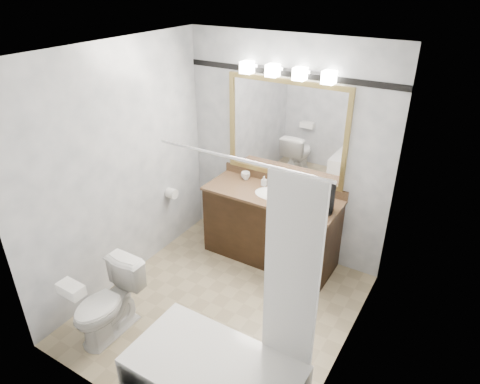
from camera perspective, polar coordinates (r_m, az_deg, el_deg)
name	(u,v)px	position (r m, az deg, el deg)	size (l,w,h in m)	color
room	(220,200)	(3.74, -2.66, -1.04)	(2.42, 2.62, 2.52)	#9B8C69
vanity	(271,225)	(4.91, 4.14, -4.43)	(1.53, 0.58, 0.97)	black
mirror	(286,130)	(4.67, 6.10, 8.16)	(1.40, 0.04, 1.10)	#AB904D
vanity_light_bar	(286,72)	(4.45, 6.20, 15.67)	(1.02, 0.14, 0.12)	silver
accent_stripe	(289,74)	(4.52, 6.56, 15.40)	(2.40, 0.01, 0.06)	black
bathtub	(218,378)	(3.55, -2.93, -23.49)	(1.30, 0.75, 1.96)	white
tp_roll	(172,193)	(5.09, -9.09, -0.18)	(0.12, 0.12, 0.11)	white
toilet	(107,303)	(4.19, -17.27, -14.00)	(0.39, 0.68, 0.70)	white
tissue_box	(71,289)	(3.80, -21.61, -11.97)	(0.23, 0.12, 0.09)	white
coffee_maker	(327,195)	(4.38, 11.58, -0.39)	(0.18, 0.23, 0.35)	black
cup_left	(246,175)	(5.02, 0.74, 2.23)	(0.11, 0.11, 0.08)	white
cup_right	(246,176)	(5.00, 0.78, 2.16)	(0.09, 0.09, 0.09)	white
soap_bottle_a	(264,181)	(4.86, 3.23, 1.49)	(0.05, 0.05, 0.11)	white
soap_bottle_b	(283,186)	(4.77, 5.79, 0.77)	(0.08, 0.08, 0.10)	white
soap_bar	(278,189)	(4.79, 5.12, 0.45)	(0.09, 0.06, 0.03)	beige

